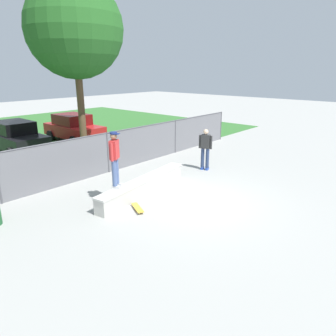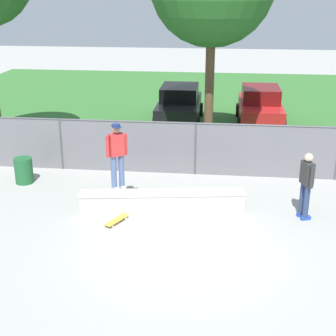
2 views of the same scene
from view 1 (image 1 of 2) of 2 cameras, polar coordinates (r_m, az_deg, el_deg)
ground_plane at (r=10.66m, az=5.48°, el=-6.08°), size 80.00×80.00×0.00m
grass_strip at (r=22.63m, az=-27.16°, el=4.79°), size 29.88×20.00×0.02m
concrete_ledge at (r=11.18m, az=-4.49°, el=-3.29°), size 4.52×1.14×0.58m
skateboarder at (r=10.03m, az=-9.73°, el=1.98°), size 0.52×0.42×1.84m
skateboard at (r=10.01m, az=-5.61°, el=-7.25°), size 0.53×0.81×0.09m
chainlink_fence at (r=13.55m, az=-10.97°, el=3.12°), size 17.95×0.07×1.75m
tree_near_right at (r=15.26m, az=-16.70°, el=23.07°), size 4.21×4.21×8.04m
car_black at (r=18.55m, az=-26.09°, el=5.13°), size 2.02×4.20×1.66m
car_red at (r=20.25m, az=-16.88°, el=7.07°), size 2.02×4.20×1.66m
bystander at (r=13.73m, az=6.84°, el=3.72°), size 0.37×0.57×1.82m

